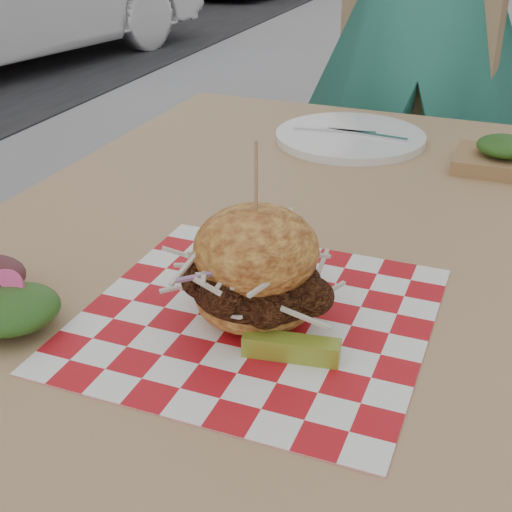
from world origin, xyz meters
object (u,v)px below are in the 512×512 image
object	(u,v)px
patio_chair	(409,154)
sandwich	(256,272)
diner	(426,9)
patio_table	(275,277)

from	to	relation	value
patio_chair	sandwich	bearing A→B (deg)	-72.43
diner	sandwich	world-z (taller)	diner
patio_table	patio_chair	xyz separation A→B (m)	(0.03, 0.93, -0.12)
patio_table	sandwich	world-z (taller)	sandwich
patio_chair	patio_table	bearing A→B (deg)	-75.70
patio_table	diner	bearing A→B (deg)	89.06
diner	patio_table	distance (m)	1.04
sandwich	patio_chair	bearing A→B (deg)	91.59
diner	patio_chair	world-z (taller)	diner
sandwich	patio_table	bearing A→B (deg)	104.81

